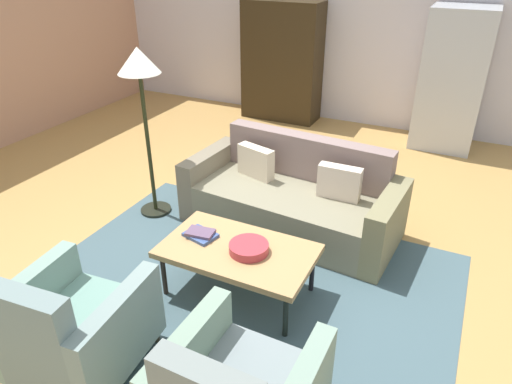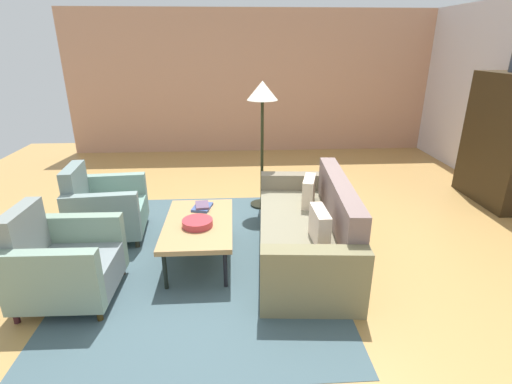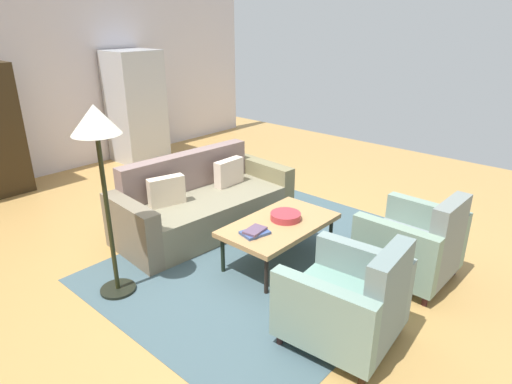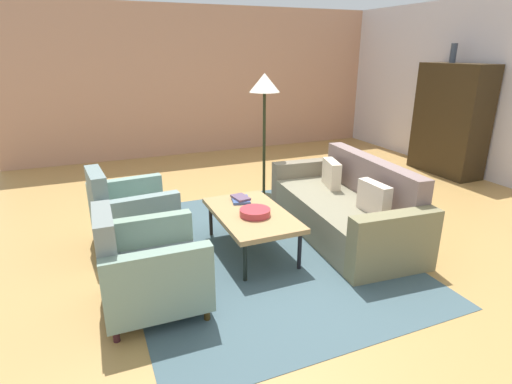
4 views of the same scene
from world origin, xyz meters
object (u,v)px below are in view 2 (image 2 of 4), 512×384
object	(u,v)px
cabinet	(504,140)
floor_lamp	(262,103)
coffee_table	(199,225)
armchair_left	(103,210)
couch	(311,232)
book_stack	(202,206)
fruit_bowl	(197,223)
armchair_right	(61,264)

from	to	relation	value
cabinet	floor_lamp	xyz separation A→B (m)	(-0.01, -3.37, 0.54)
coffee_table	armchair_left	distance (m)	1.31
floor_lamp	cabinet	bearing A→B (deg)	89.76
couch	book_stack	distance (m)	1.24
armchair_left	book_stack	distance (m)	1.21
fruit_bowl	cabinet	world-z (taller)	cabinet
couch	floor_lamp	size ratio (longest dim) A/B	1.26
couch	armchair_right	distance (m)	2.43
coffee_table	book_stack	distance (m)	0.36
armchair_left	fruit_bowl	world-z (taller)	armchair_left
couch	cabinet	size ratio (longest dim) A/B	1.20
cabinet	fruit_bowl	bearing A→B (deg)	-70.20
armchair_right	floor_lamp	distance (m)	3.00
couch	armchair_left	bearing A→B (deg)	80.11
coffee_table	couch	bearing A→B (deg)	89.68
book_stack	cabinet	world-z (taller)	cabinet
armchair_right	fruit_bowl	bearing A→B (deg)	114.23
book_stack	floor_lamp	size ratio (longest dim) A/B	0.17
coffee_table	book_stack	size ratio (longest dim) A/B	4.16
book_stack	cabinet	xyz separation A→B (m)	(-1.04, 4.12, 0.44)
armchair_right	fruit_bowl	world-z (taller)	armchair_right
coffee_table	armchair_right	distance (m)	1.31
couch	armchair_left	size ratio (longest dim) A/B	2.46
floor_lamp	couch	bearing A→B (deg)	16.51
armchair_left	fruit_bowl	xyz separation A→B (m)	(0.69, 1.17, 0.13)
fruit_bowl	coffee_table	bearing A→B (deg)	180.00
cabinet	coffee_table	bearing A→B (deg)	-71.40
couch	book_stack	bearing A→B (deg)	77.42
couch	book_stack	world-z (taller)	couch
coffee_table	cabinet	world-z (taller)	cabinet
armchair_left	coffee_table	bearing A→B (deg)	58.06
fruit_bowl	book_stack	bearing A→B (deg)	177.95
couch	cabinet	xyz separation A→B (m)	(-1.40, 2.95, 0.61)
coffee_table	cabinet	size ratio (longest dim) A/B	0.67
cabinet	floor_lamp	bearing A→B (deg)	-90.24
floor_lamp	coffee_table	bearing A→B (deg)	-28.57
coffee_table	floor_lamp	bearing A→B (deg)	151.43
coffee_table	armchair_left	bearing A→B (deg)	-117.00
fruit_bowl	floor_lamp	world-z (taller)	floor_lamp
coffee_table	floor_lamp	size ratio (longest dim) A/B	0.70
armchair_left	cabinet	size ratio (longest dim) A/B	0.49
book_stack	couch	bearing A→B (deg)	72.98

